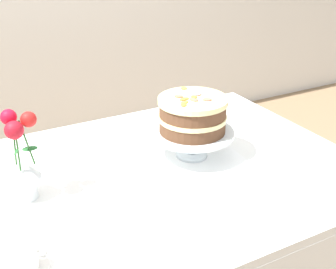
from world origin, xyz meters
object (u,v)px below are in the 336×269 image
at_px(cake_stand, 192,135).
at_px(layer_cake, 193,114).
at_px(flower_vase, 22,163).
at_px(teacup, 24,263).
at_px(dining_table, 154,200).

bearing_deg(cake_stand, layer_cake, 160.77).
distance_m(cake_stand, flower_vase, 0.57).
bearing_deg(teacup, cake_stand, 25.13).
distance_m(dining_table, flower_vase, 0.45).
xyz_separation_m(dining_table, layer_cake, (0.18, 0.06, 0.25)).
bearing_deg(flower_vase, teacup, -103.39).
distance_m(cake_stand, layer_cake, 0.08).
xyz_separation_m(cake_stand, layer_cake, (-0.00, 0.00, 0.08)).
height_order(dining_table, cake_stand, cake_stand).
distance_m(dining_table, teacup, 0.54).
bearing_deg(flower_vase, dining_table, -10.43).
xyz_separation_m(layer_cake, flower_vase, (-0.57, 0.01, -0.04)).
bearing_deg(dining_table, layer_cake, 17.99).
distance_m(dining_table, cake_stand, 0.26).
distance_m(layer_cake, flower_vase, 0.57).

